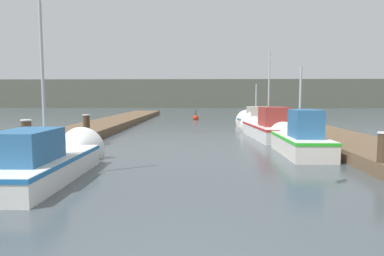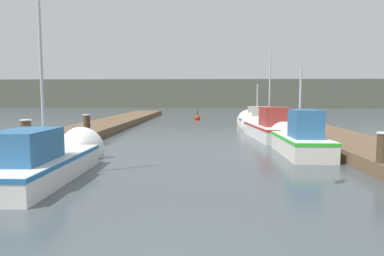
# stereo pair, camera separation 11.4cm
# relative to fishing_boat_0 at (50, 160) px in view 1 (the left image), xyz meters

# --- Properties ---
(dock_left) EXTENTS (2.83, 40.00, 0.41)m
(dock_left) POSITION_rel_fishing_boat_0_xyz_m (-2.38, 10.60, -0.23)
(dock_left) COLOR brown
(dock_left) RESTS_ON ground_plane
(dock_right) EXTENTS (2.83, 40.00, 0.41)m
(dock_right) POSITION_rel_fishing_boat_0_xyz_m (9.98, 10.60, -0.23)
(dock_right) COLOR brown
(dock_right) RESTS_ON ground_plane
(distant_shore_ridge) EXTENTS (120.00, 16.00, 5.00)m
(distant_shore_ridge) POSITION_rel_fishing_boat_0_xyz_m (3.80, 58.94, 2.07)
(distant_shore_ridge) COLOR #565B4C
(distant_shore_ridge) RESTS_ON ground_plane
(fishing_boat_0) EXTENTS (1.71, 5.27, 4.97)m
(fishing_boat_0) POSITION_rel_fishing_boat_0_xyz_m (0.00, 0.00, 0.00)
(fishing_boat_0) COLOR silver
(fishing_boat_0) RESTS_ON ground_plane
(fishing_boat_1) EXTENTS (1.44, 4.54, 3.47)m
(fishing_boat_1) POSITION_rel_fishing_boat_0_xyz_m (7.60, 3.95, 0.07)
(fishing_boat_1) COLOR silver
(fishing_boat_1) RESTS_ON ground_plane
(fishing_boat_2) EXTENTS (2.21, 6.31, 4.85)m
(fishing_boat_2) POSITION_rel_fishing_boat_0_xyz_m (7.37, 9.10, 0.04)
(fishing_boat_2) COLOR silver
(fishing_boat_2) RESTS_ON ground_plane
(fishing_boat_3) EXTENTS (2.12, 5.37, 3.39)m
(fishing_boat_3) POSITION_rel_fishing_boat_0_xyz_m (7.43, 13.48, 0.01)
(fishing_boat_3) COLOR silver
(fishing_boat_3) RESTS_ON ground_plane
(mooring_piling_0) EXTENTS (0.32, 0.32, 1.33)m
(mooring_piling_0) POSITION_rel_fishing_boat_0_xyz_m (-0.89, 5.51, 0.24)
(mooring_piling_0) COLOR #473523
(mooring_piling_0) RESTS_ON ground_plane
(mooring_piling_1) EXTENTS (0.32, 0.32, 1.43)m
(mooring_piling_1) POSITION_rel_fishing_boat_0_xyz_m (-1.10, 0.97, 0.29)
(mooring_piling_1) COLOR #473523
(mooring_piling_1) RESTS_ON ground_plane
(mooring_piling_2) EXTENTS (0.30, 0.30, 1.20)m
(mooring_piling_2) POSITION_rel_fishing_boat_0_xyz_m (8.70, 0.03, 0.17)
(mooring_piling_2) COLOR #473523
(mooring_piling_2) RESTS_ON ground_plane
(channel_buoy) EXTENTS (0.51, 0.51, 1.01)m
(channel_buoy) POSITION_rel_fishing_boat_0_xyz_m (3.42, 21.57, -0.29)
(channel_buoy) COLOR red
(channel_buoy) RESTS_ON ground_plane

